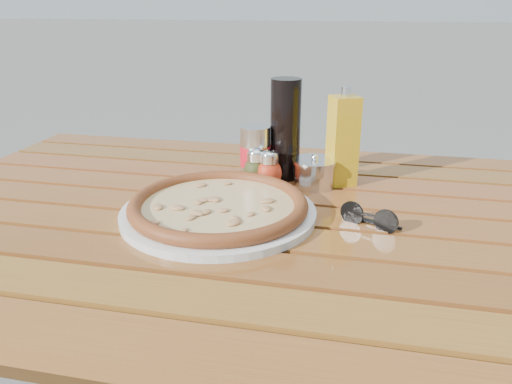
% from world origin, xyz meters
% --- Properties ---
extents(table, '(1.40, 0.90, 0.75)m').
position_xyz_m(table, '(0.00, -0.00, 0.67)').
color(table, '#33190B').
rests_on(table, ground).
extents(plate, '(0.44, 0.44, 0.01)m').
position_xyz_m(plate, '(-0.06, -0.04, 0.76)').
color(plate, silver).
rests_on(plate, table).
extents(pizza, '(0.36, 0.36, 0.03)m').
position_xyz_m(pizza, '(-0.06, -0.04, 0.77)').
color(pizza, beige).
rests_on(pizza, plate).
extents(pepper_shaker, '(0.06, 0.06, 0.08)m').
position_xyz_m(pepper_shaker, '(0.00, 0.14, 0.79)').
color(pepper_shaker, red).
rests_on(pepper_shaker, table).
extents(oregano_shaker, '(0.06, 0.06, 0.08)m').
position_xyz_m(oregano_shaker, '(-0.03, 0.15, 0.79)').
color(oregano_shaker, '#3B3F19').
rests_on(oregano_shaker, table).
extents(dark_bottle, '(0.07, 0.07, 0.22)m').
position_xyz_m(dark_bottle, '(0.03, 0.20, 0.86)').
color(dark_bottle, black).
rests_on(dark_bottle, table).
extents(soda_can, '(0.07, 0.07, 0.12)m').
position_xyz_m(soda_can, '(-0.04, 0.18, 0.81)').
color(soda_can, silver).
rests_on(soda_can, table).
extents(olive_oil_cruet, '(0.07, 0.07, 0.21)m').
position_xyz_m(olive_oil_cruet, '(0.15, 0.19, 0.85)').
color(olive_oil_cruet, '#C39514').
rests_on(olive_oil_cruet, table).
extents(parmesan_tin, '(0.10, 0.10, 0.07)m').
position_xyz_m(parmesan_tin, '(0.10, 0.16, 0.78)').
color(parmesan_tin, silver).
rests_on(parmesan_tin, table).
extents(sunglasses, '(0.11, 0.06, 0.04)m').
position_xyz_m(sunglasses, '(0.21, -0.03, 0.77)').
color(sunglasses, black).
rests_on(sunglasses, table).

